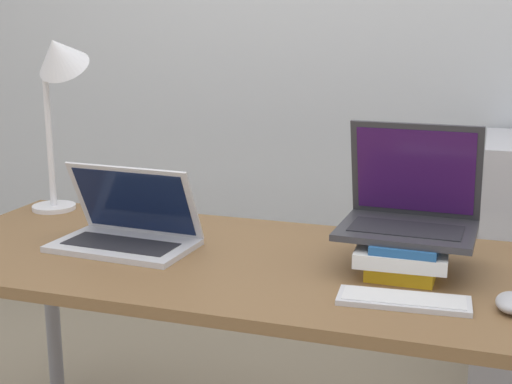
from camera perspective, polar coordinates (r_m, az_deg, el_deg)
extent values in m
cube|color=silver|center=(2.88, 7.16, 14.21)|extent=(8.00, 0.05, 2.70)
cube|color=brown|center=(1.86, -0.54, -5.80)|extent=(1.79, 0.74, 0.03)
cylinder|color=gray|center=(2.61, -16.01, -8.87)|extent=(0.05, 0.05, 0.68)
cube|color=silver|center=(1.97, -10.56, -4.23)|extent=(0.39, 0.25, 0.02)
cube|color=#232328|center=(1.96, -10.78, -4.08)|extent=(0.31, 0.14, 0.00)
cube|color=silver|center=(2.00, -9.70, -0.68)|extent=(0.38, 0.12, 0.21)
cube|color=#0F1938|center=(1.99, -9.76, -0.76)|extent=(0.34, 0.11, 0.18)
cube|color=gold|center=(1.80, 11.78, -5.61)|extent=(0.16, 0.23, 0.04)
cube|color=white|center=(1.78, 11.69, -4.63)|extent=(0.22, 0.24, 0.03)
cube|color=#235693|center=(1.78, 12.14, -3.71)|extent=(0.16, 0.26, 0.02)
cube|color=#333338|center=(1.79, 11.98, -3.02)|extent=(0.34, 0.27, 0.02)
cube|color=#232328|center=(1.77, 11.92, -2.87)|extent=(0.27, 0.14, 0.00)
cube|color=#333338|center=(1.85, 12.62, 1.69)|extent=(0.33, 0.08, 0.25)
cube|color=#381451|center=(1.85, 12.60, 1.63)|extent=(0.30, 0.07, 0.22)
cube|color=silver|center=(1.61, 11.72, -8.51)|extent=(0.29, 0.12, 0.01)
cube|color=silver|center=(1.60, 11.73, -8.28)|extent=(0.27, 0.10, 0.00)
ellipsoid|color=#B2B2B7|center=(1.62, 19.78, -8.34)|extent=(0.07, 0.10, 0.04)
cylinder|color=white|center=(2.43, -15.85, -1.18)|extent=(0.14, 0.14, 0.01)
cylinder|color=white|center=(2.39, -16.20, 4.14)|extent=(0.02, 0.02, 0.44)
cone|color=white|center=(2.28, -15.53, 10.63)|extent=(0.16, 0.19, 0.17)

